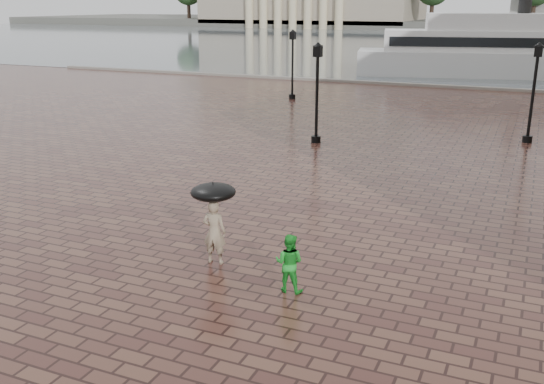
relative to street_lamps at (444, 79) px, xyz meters
The scene contains 9 objects.
ground 17.72m from the street_lamps, 85.10° to the right, with size 300.00×300.00×0.00m, color #3C201B.
harbour_water 74.55m from the street_lamps, 88.85° to the left, with size 240.00×240.00×0.00m, color #4A535A.
quay_edge 14.76m from the street_lamps, 84.09° to the left, with size 80.00×0.60×0.30m, color slate.
far_shore 142.51m from the street_lamps, 89.40° to the left, with size 300.00×60.00×2.00m, color #4C4C47.
street_lamps is the anchor object (origin of this frame).
adult_pedestrian 21.56m from the street_lamps, 95.84° to the right, with size 0.60×0.39×1.64m, color gray.
child_pedestrian 22.14m from the street_lamps, 89.80° to the right, with size 0.66×0.51×1.35m, color green.
ferry_near 23.73m from the street_lamps, 89.51° to the left, with size 22.92×10.13×7.31m.
umbrella 21.51m from the street_lamps, 95.84° to the right, with size 1.10×1.10×1.13m.
Camera 1 is at (3.19, -16.07, 6.20)m, focal length 40.00 mm.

